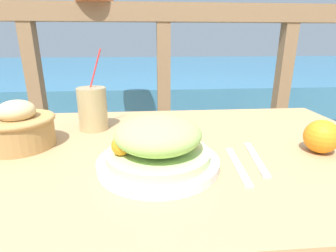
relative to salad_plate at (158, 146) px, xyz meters
The scene contains 9 objects.
patio_table 0.20m from the salad_plate, 55.71° to the left, with size 1.09×0.73×0.71m.
railing_fence 0.92m from the salad_plate, 85.42° to the left, with size 2.80×0.08×1.15m.
sea_backdrop 3.45m from the salad_plate, 88.76° to the left, with size 12.00×4.00×0.61m.
salad_plate is the anchor object (origin of this frame).
drink_glass 0.33m from the salad_plate, 124.60° to the left, with size 0.09×0.09×0.24m.
bread_basket 0.38m from the salad_plate, 157.61° to the left, with size 0.18×0.18×0.12m.
fork 0.18m from the salad_plate, ahead, with size 0.03×0.18×0.00m.
knife 0.23m from the salad_plate, ahead, with size 0.04×0.18×0.00m.
orange_near_basket 0.40m from the salad_plate, ahead, with size 0.08×0.08×0.08m.
Camera 1 is at (-0.10, -0.63, 0.97)m, focal length 28.00 mm.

